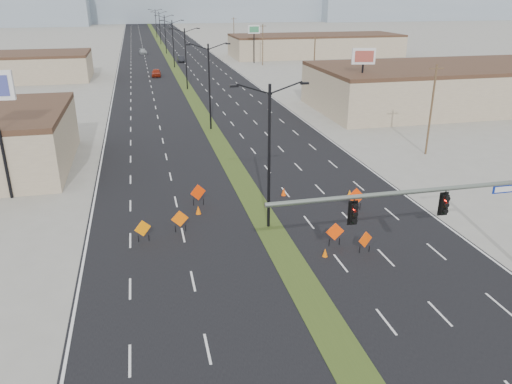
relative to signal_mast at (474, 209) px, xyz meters
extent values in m
plane|color=gray|center=(-8.56, -2.00, -4.79)|extent=(600.00, 600.00, 0.00)
cube|color=black|center=(-8.56, 98.00, -4.79)|extent=(25.00, 400.00, 0.02)
cube|color=#364819|center=(-8.56, 98.00, -4.79)|extent=(2.00, 400.00, 0.04)
cube|color=tan|center=(-40.56, 83.00, -2.54)|extent=(30.00, 14.00, 4.50)
cube|color=tan|center=(25.44, 43.00, -2.04)|extent=(36.00, 18.00, 5.50)
cube|color=tan|center=(29.44, 108.00, -2.29)|extent=(44.00, 16.00, 5.00)
cube|color=#8899A8|center=(171.44, 288.00, 4.21)|extent=(160.00, 50.00, 18.00)
cylinder|color=slate|center=(-3.36, 0.00, 1.31)|extent=(16.00, 0.24, 0.24)
cube|color=navy|center=(1.84, -0.02, 0.99)|extent=(1.90, 0.04, 0.45)
cube|color=black|center=(-6.86, 0.00, 0.43)|extent=(0.50, 0.28, 1.30)
sphere|color=#FF0C05|center=(-6.86, -0.16, 0.78)|extent=(0.22, 0.22, 0.22)
cube|color=black|center=(-1.86, 0.00, 0.43)|extent=(0.50, 0.28, 1.30)
sphere|color=#FF0C05|center=(-1.86, -0.16, 0.78)|extent=(0.22, 0.22, 0.22)
cylinder|color=black|center=(-8.56, 10.00, 0.21)|extent=(0.20, 0.20, 10.00)
cube|color=black|center=(-10.86, 10.00, 5.16)|extent=(0.55, 0.24, 0.14)
cube|color=black|center=(-6.26, 10.00, 5.16)|extent=(0.55, 0.24, 0.14)
cylinder|color=black|center=(-8.56, 38.00, 0.21)|extent=(0.20, 0.20, 10.00)
cube|color=black|center=(-10.86, 38.00, 5.16)|extent=(0.55, 0.24, 0.14)
cube|color=black|center=(-6.26, 38.00, 5.16)|extent=(0.55, 0.24, 0.14)
cylinder|color=black|center=(-8.56, 66.00, 0.21)|extent=(0.20, 0.20, 10.00)
cube|color=black|center=(-10.86, 66.00, 5.16)|extent=(0.55, 0.24, 0.14)
cube|color=black|center=(-6.26, 66.00, 5.16)|extent=(0.55, 0.24, 0.14)
cylinder|color=black|center=(-8.56, 94.00, 0.21)|extent=(0.20, 0.20, 10.00)
cube|color=black|center=(-10.86, 94.00, 5.16)|extent=(0.55, 0.24, 0.14)
cube|color=black|center=(-6.26, 94.00, 5.16)|extent=(0.55, 0.24, 0.14)
cylinder|color=black|center=(-8.56, 122.00, 0.21)|extent=(0.20, 0.20, 10.00)
cube|color=black|center=(-10.86, 122.00, 5.16)|extent=(0.55, 0.24, 0.14)
cube|color=black|center=(-6.26, 122.00, 5.16)|extent=(0.55, 0.24, 0.14)
cylinder|color=black|center=(-8.56, 150.00, 0.21)|extent=(0.20, 0.20, 10.00)
cube|color=black|center=(-10.86, 150.00, 5.16)|extent=(0.55, 0.24, 0.14)
cube|color=black|center=(-6.26, 150.00, 5.16)|extent=(0.55, 0.24, 0.14)
cylinder|color=black|center=(-8.56, 178.00, 0.21)|extent=(0.20, 0.20, 10.00)
cube|color=black|center=(-10.86, 178.00, 5.16)|extent=(0.55, 0.24, 0.14)
cube|color=black|center=(-6.26, 178.00, 5.16)|extent=(0.55, 0.24, 0.14)
cylinder|color=#4C3823|center=(11.44, 23.00, -0.29)|extent=(0.20, 0.20, 9.00)
cube|color=#4C3823|center=(11.44, 23.00, 3.81)|extent=(1.60, 0.10, 0.10)
cylinder|color=#4C3823|center=(11.44, 58.00, -0.29)|extent=(0.20, 0.20, 9.00)
cube|color=#4C3823|center=(11.44, 58.00, 3.81)|extent=(1.60, 0.10, 0.10)
cylinder|color=#4C3823|center=(11.44, 93.00, -0.29)|extent=(0.20, 0.20, 9.00)
cube|color=#4C3823|center=(11.44, 93.00, 3.81)|extent=(1.60, 0.10, 0.10)
cylinder|color=#4C3823|center=(11.44, 128.00, -0.29)|extent=(0.20, 0.20, 9.00)
cube|color=#4C3823|center=(11.44, 128.00, 3.81)|extent=(1.60, 0.10, 0.10)
imported|color=maroon|center=(-13.09, 81.67, -4.06)|extent=(2.00, 4.41, 1.47)
imported|color=black|center=(-6.28, 103.39, -4.12)|extent=(1.44, 4.07, 1.34)
imported|color=#A3A9AC|center=(-14.79, 123.02, -4.15)|extent=(2.21, 4.60, 1.29)
cube|color=orange|center=(-17.17, 9.69, -3.83)|extent=(1.09, 0.48, 1.16)
cylinder|color=black|center=(-17.51, 9.69, -4.55)|extent=(0.05, 0.05, 0.48)
cylinder|color=black|center=(-16.83, 9.69, -4.55)|extent=(0.05, 0.05, 0.48)
cube|color=#F76005|center=(-14.67, 10.60, -3.80)|extent=(1.19, 0.14, 1.20)
cylinder|color=black|center=(-15.02, 10.60, -4.54)|extent=(0.05, 0.05, 0.50)
cylinder|color=black|center=(-14.32, 10.60, -4.54)|extent=(0.05, 0.05, 0.50)
cube|color=#EE3605|center=(-12.89, 14.94, -3.71)|extent=(1.24, 0.50, 1.31)
cylinder|color=black|center=(-13.27, 14.94, -4.52)|extent=(0.05, 0.05, 0.54)
cylinder|color=black|center=(-12.51, 14.94, -4.52)|extent=(0.05, 0.05, 0.54)
cube|color=#FF4005|center=(-5.09, 6.26, -3.77)|extent=(1.23, 0.11, 1.23)
cylinder|color=black|center=(-5.45, 6.26, -4.54)|extent=(0.05, 0.05, 0.51)
cylinder|color=black|center=(-4.73, 6.26, -4.54)|extent=(0.05, 0.05, 0.51)
cube|color=#F34705|center=(-3.57, 4.96, -3.86)|extent=(1.07, 0.41, 1.12)
cylinder|color=black|center=(-3.89, 4.96, -4.56)|extent=(0.05, 0.05, 0.47)
cylinder|color=black|center=(-3.24, 4.96, -4.56)|extent=(0.05, 0.05, 0.47)
cube|color=#FA3905|center=(-1.45, 11.26, -3.66)|extent=(1.36, 0.24, 1.36)
cylinder|color=black|center=(-1.84, 11.26, -4.51)|extent=(0.05, 0.05, 0.57)
cylinder|color=black|center=(-1.05, 11.26, -4.51)|extent=(0.05, 0.05, 0.57)
cone|color=#E05D04|center=(-6.19, 5.01, -4.50)|extent=(0.43, 0.43, 0.58)
cone|color=#E44404|center=(-5.89, 15.37, -4.46)|extent=(0.42, 0.42, 0.66)
cone|color=orange|center=(-0.71, 14.07, -4.51)|extent=(0.43, 0.43, 0.56)
cone|color=#DF5C04|center=(-13.10, 13.28, -4.45)|extent=(0.41, 0.41, 0.68)
cylinder|color=black|center=(-27.37, 19.92, -0.64)|extent=(0.24, 0.24, 8.31)
cylinder|color=black|center=(11.06, 38.69, -1.07)|extent=(0.24, 0.24, 7.44)
cube|color=white|center=(11.06, 38.69, 3.24)|extent=(2.95, 0.93, 1.96)
cube|color=#A54237|center=(11.06, 38.49, 3.24)|extent=(2.31, 0.52, 1.37)
cylinder|color=black|center=(10.45, 97.50, -1.26)|extent=(0.24, 0.24, 7.06)
cube|color=white|center=(10.45, 97.50, 2.83)|extent=(2.80, 0.48, 1.86)
cube|color=#358556|center=(10.45, 97.30, 2.83)|extent=(2.23, 0.15, 1.30)
camera|label=1|loc=(-16.62, -20.74, 10.49)|focal=35.00mm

